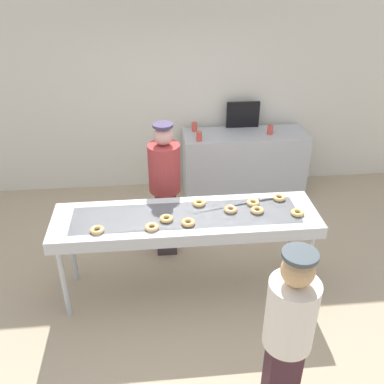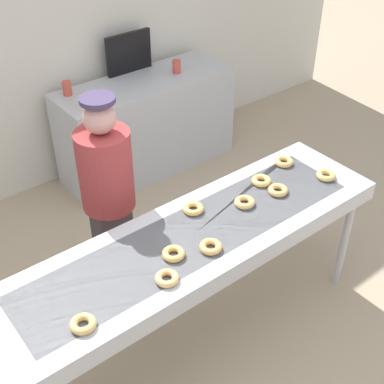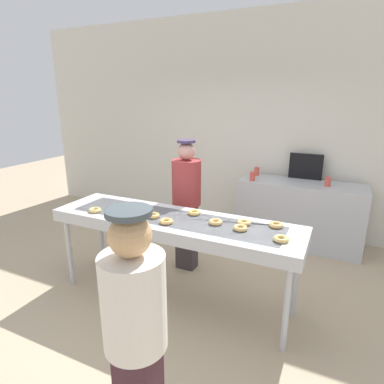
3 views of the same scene
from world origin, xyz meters
name	(u,v)px [view 1 (image 1 of 3)]	position (x,y,z in m)	size (l,w,h in m)	color
ground_plane	(187,287)	(0.00, 0.00, 0.00)	(16.00, 16.00, 0.00)	tan
back_wall	(171,75)	(0.00, 2.46, 1.69)	(8.00, 0.12, 3.39)	silver
fryer_conveyor	(186,221)	(0.00, 0.00, 0.88)	(2.65, 0.71, 0.95)	#B7BABF
glazed_donut_0	(257,210)	(0.72, -0.01, 0.97)	(0.13, 0.13, 0.04)	tan
glazed_donut_1	(166,219)	(-0.20, -0.07, 0.97)	(0.13, 0.13, 0.04)	#E4AF5D
glazed_donut_2	(97,230)	(-0.85, -0.20, 0.97)	(0.13, 0.13, 0.04)	#E3B664
glazed_donut_3	(279,198)	(1.00, 0.21, 0.97)	(0.13, 0.13, 0.04)	#E5AF64
glazed_donut_4	(199,203)	(0.15, 0.18, 0.97)	(0.13, 0.13, 0.04)	#E3B35E
glazed_donut_5	(152,227)	(-0.34, -0.21, 0.97)	(0.13, 0.13, 0.04)	#E1B16B
glazed_donut_6	(298,213)	(1.11, -0.09, 0.97)	(0.13, 0.13, 0.04)	#DEB965
glazed_donut_7	(188,222)	(0.01, -0.16, 0.97)	(0.13, 0.13, 0.04)	#E6AA5E
glazed_donut_8	(253,203)	(0.71, 0.14, 0.97)	(0.13, 0.13, 0.04)	#E9BB68
glazed_donut_9	(231,209)	(0.45, 0.03, 0.97)	(0.13, 0.13, 0.04)	#E3AF66
worker_baker	(165,183)	(-0.18, 0.67, 0.95)	(0.35, 0.35, 1.66)	#382E33
customer_waiting	(288,332)	(0.59, -1.53, 0.93)	(0.35, 0.35, 1.63)	#3C1F28
prep_counter	(244,164)	(1.02, 2.01, 0.48)	(1.75, 0.61, 0.96)	#B7BABF
paper_cup_0	(270,130)	(1.35, 1.96, 1.02)	(0.08, 0.08, 0.13)	#CC4C3F
paper_cup_1	(199,136)	(0.33, 1.82, 1.02)	(0.08, 0.08, 0.13)	#CC4C3F
paper_cup_2	(194,127)	(0.31, 2.17, 1.02)	(0.08, 0.08, 0.13)	#CC4C3F
menu_display	(243,115)	(1.02, 2.26, 1.15)	(0.48, 0.04, 0.38)	black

